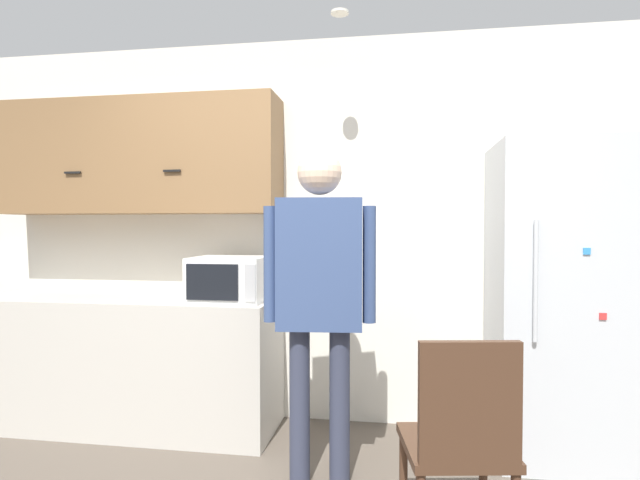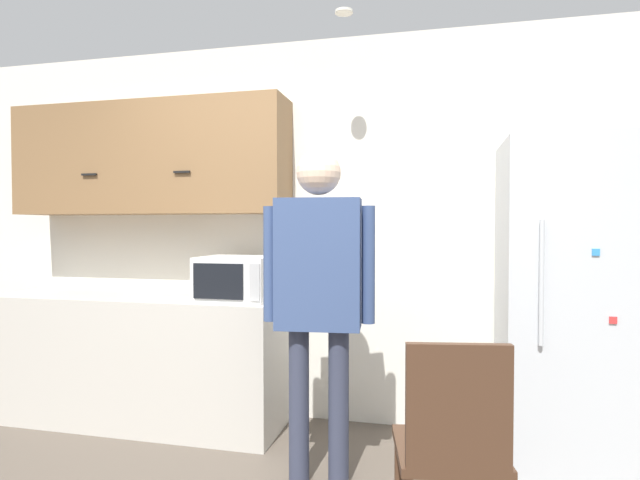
{
  "view_description": "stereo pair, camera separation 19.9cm",
  "coord_description": "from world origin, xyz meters",
  "views": [
    {
      "loc": [
        0.68,
        -1.7,
        1.38
      ],
      "look_at": [
        0.26,
        0.99,
        1.31
      ],
      "focal_mm": 28.0,
      "sensor_mm": 36.0,
      "label": 1
    },
    {
      "loc": [
        0.87,
        -1.66,
        1.38
      ],
      "look_at": [
        0.26,
        0.99,
        1.31
      ],
      "focal_mm": 28.0,
      "sensor_mm": 36.0,
      "label": 2
    }
  ],
  "objects": [
    {
      "name": "ceiling_light",
      "position": [
        0.32,
        1.35,
        2.68
      ],
      "size": [
        0.11,
        0.11,
        0.01
      ],
      "color": "white"
    },
    {
      "name": "chair",
      "position": [
        0.94,
        0.45,
        0.5
      ],
      "size": [
        0.51,
        0.51,
        0.92
      ],
      "rotation": [
        0.0,
        0.0,
        3.31
      ],
      "color": "#472D1E",
      "rests_on": "ground_plane"
    },
    {
      "name": "back_wall",
      "position": [
        0.0,
        1.83,
        1.35
      ],
      "size": [
        6.0,
        0.06,
        2.7
      ],
      "color": "silver",
      "rests_on": "ground_plane"
    },
    {
      "name": "counter",
      "position": [
        -1.17,
        1.48,
        0.45
      ],
      "size": [
        2.07,
        0.63,
        0.89
      ],
      "color": "#BCB7AD",
      "rests_on": "ground_plane"
    },
    {
      "name": "person",
      "position": [
        0.26,
        0.92,
        1.1
      ],
      "size": [
        0.59,
        0.26,
        1.78
      ],
      "rotation": [
        0.0,
        0.0,
        0.1
      ],
      "color": "#33384C",
      "rests_on": "ground_plane"
    },
    {
      "name": "microwave",
      "position": [
        -0.41,
        1.43,
        1.04
      ],
      "size": [
        0.48,
        0.43,
        0.29
      ],
      "color": "white",
      "rests_on": "counter"
    },
    {
      "name": "refrigerator",
      "position": [
        1.6,
        1.46,
        0.94
      ],
      "size": [
        0.7,
        0.68,
        1.88
      ],
      "color": "silver",
      "rests_on": "ground_plane"
    },
    {
      "name": "upper_cabinets",
      "position": [
        -1.17,
        1.61,
        1.87
      ],
      "size": [
        2.07,
        0.38,
        0.8
      ],
      "color": "olive"
    }
  ]
}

